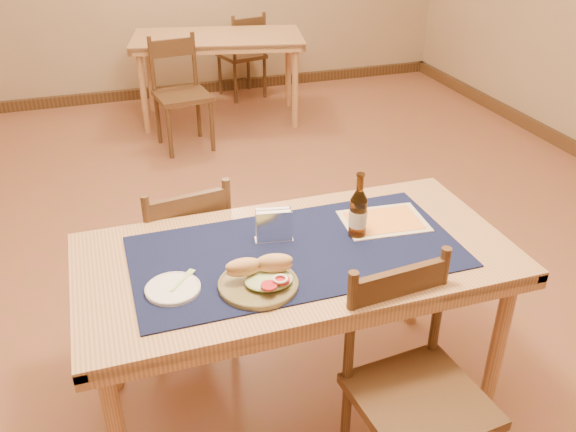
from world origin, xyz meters
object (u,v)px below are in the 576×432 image
object	(u,v)px
main_table	(296,271)
napkin_holder	(274,226)
sandwich_plate	(261,279)
chair_main_far	(184,256)
back_table	(218,45)
chair_main_near	(414,387)
beer_bottle	(358,213)

from	to	relation	value
main_table	napkin_holder	bearing A→B (deg)	118.55
napkin_holder	sandwich_plate	bearing A→B (deg)	-115.61
chair_main_far	sandwich_plate	xyz separation A→B (m)	(0.16, -0.74, 0.34)
back_table	napkin_holder	xyz separation A→B (m)	(-0.52, -3.36, 0.15)
chair_main_near	sandwich_plate	world-z (taller)	chair_main_near
beer_bottle	napkin_holder	xyz separation A→B (m)	(-0.31, 0.07, -0.04)
main_table	chair_main_near	xyz separation A→B (m)	(0.25, -0.49, -0.21)
back_table	sandwich_plate	world-z (taller)	sandwich_plate
sandwich_plate	napkin_holder	bearing A→B (deg)	64.39
sandwich_plate	beer_bottle	bearing A→B (deg)	24.60
main_table	chair_main_near	bearing A→B (deg)	-63.09
back_table	chair_main_near	size ratio (longest dim) A/B	1.77
chair_main_near	sandwich_plate	size ratio (longest dim) A/B	3.26
sandwich_plate	back_table	bearing A→B (deg)	79.81
back_table	chair_main_far	distance (m)	3.02
back_table	chair_main_near	xyz separation A→B (m)	(-0.22, -3.96, -0.21)
main_table	napkin_holder	xyz separation A→B (m)	(-0.06, 0.10, 0.15)
chair_main_far	napkin_holder	world-z (taller)	napkin_holder
main_table	chair_main_near	distance (m)	0.59
chair_main_near	main_table	bearing A→B (deg)	116.91
back_table	chair_main_far	xyz separation A→B (m)	(-0.81, -2.90, -0.22)
chair_main_near	napkin_holder	xyz separation A→B (m)	(-0.31, 0.59, 0.35)
main_table	beer_bottle	distance (m)	0.32
back_table	chair_main_far	bearing A→B (deg)	-105.68
chair_main_far	main_table	bearing A→B (deg)	-58.78
chair_main_near	sandwich_plate	bearing A→B (deg)	143.19
chair_main_far	sandwich_plate	distance (m)	0.82
main_table	chair_main_far	bearing A→B (deg)	121.22
main_table	beer_bottle	bearing A→B (deg)	7.63
main_table	sandwich_plate	bearing A→B (deg)	-137.71
main_table	chair_main_far	xyz separation A→B (m)	(-0.34, 0.57, -0.22)
chair_main_near	beer_bottle	size ratio (longest dim) A/B	3.40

